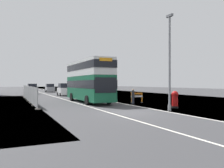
% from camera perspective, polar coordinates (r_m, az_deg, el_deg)
% --- Properties ---
extents(ground, '(140.00, 280.00, 0.10)m').
position_cam_1_polar(ground, '(18.49, 5.35, -7.06)').
color(ground, '#38383A').
extents(double_decker_bus, '(2.86, 10.89, 4.95)m').
position_cam_1_polar(double_decker_bus, '(27.81, -5.89, 0.92)').
color(double_decker_bus, '#145638').
rests_on(double_decker_bus, ground).
extents(lamppost_foreground, '(0.29, 0.70, 7.94)m').
position_cam_1_polar(lamppost_foreground, '(19.58, 14.06, 4.45)').
color(lamppost_foreground, gray).
rests_on(lamppost_foreground, ground).
extents(red_pillar_postbox, '(0.64, 0.64, 1.57)m').
position_cam_1_polar(red_pillar_postbox, '(22.06, 15.31, -3.52)').
color(red_pillar_postbox, black).
rests_on(red_pillar_postbox, ground).
extents(roadworks_barrier, '(1.46, 0.70, 1.18)m').
position_cam_1_polar(roadworks_barrier, '(26.97, 6.17, -3.12)').
color(roadworks_barrier, orange).
rests_on(roadworks_barrier, ground).
extents(construction_site_fence, '(0.44, 20.60, 1.96)m').
position_cam_1_polar(construction_site_fence, '(31.15, -19.95, -2.30)').
color(construction_site_fence, '#A8AAAD').
rests_on(construction_site_fence, ground).
extents(car_oncoming_near, '(2.08, 4.00, 2.27)m').
position_cam_1_polar(car_oncoming_near, '(42.79, -11.74, -1.45)').
color(car_oncoming_near, silver).
rests_on(car_oncoming_near, ground).
extents(car_receding_mid, '(2.03, 4.27, 2.17)m').
position_cam_1_polar(car_receding_mid, '(51.27, -19.15, -1.23)').
color(car_receding_mid, slate).
rests_on(car_receding_mid, ground).
extents(car_receding_far, '(2.10, 3.96, 2.11)m').
position_cam_1_polar(car_receding_far, '(60.65, -15.12, -1.03)').
color(car_receding_far, gray).
rests_on(car_receding_far, ground).
extents(pedestrian_at_kerb, '(0.34, 0.34, 1.65)m').
position_cam_1_polar(pedestrian_at_kerb, '(25.76, 5.22, -3.05)').
color(pedestrian_at_kerb, '#2D3342').
rests_on(pedestrian_at_kerb, ground).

